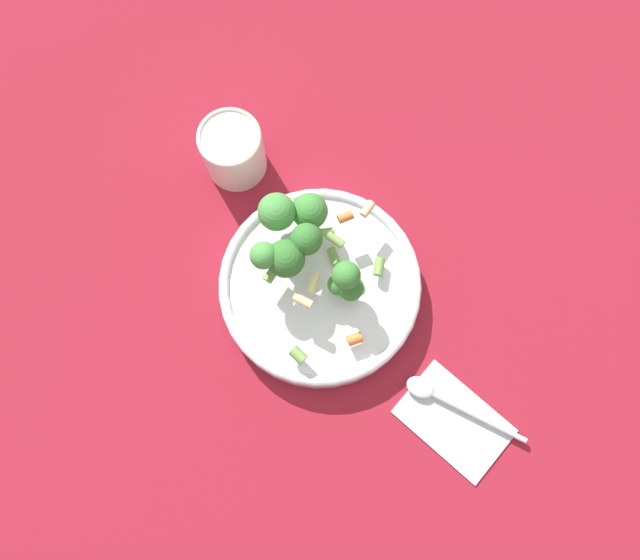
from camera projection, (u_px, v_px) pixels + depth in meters
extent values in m
plane|color=maroon|center=(320.00, 290.00, 0.83)|extent=(3.00, 3.00, 0.00)
cylinder|color=silver|center=(320.00, 287.00, 0.81)|extent=(0.26, 0.26, 0.03)
torus|color=silver|center=(320.00, 284.00, 0.80)|extent=(0.26, 0.26, 0.01)
cylinder|color=#8CB766|center=(310.00, 219.00, 0.80)|extent=(0.02, 0.02, 0.02)
sphere|color=#3D8438|center=(310.00, 211.00, 0.77)|extent=(0.05, 0.05, 0.05)
cylinder|color=#8CB766|center=(278.00, 220.00, 0.79)|extent=(0.02, 0.02, 0.02)
sphere|color=#479342|center=(277.00, 212.00, 0.75)|extent=(0.05, 0.05, 0.05)
cylinder|color=#8CB766|center=(265.00, 261.00, 0.75)|extent=(0.01, 0.01, 0.02)
sphere|color=#479342|center=(264.00, 255.00, 0.73)|extent=(0.03, 0.03, 0.03)
cylinder|color=#8CB766|center=(338.00, 288.00, 0.78)|extent=(0.01, 0.01, 0.01)
sphere|color=#3D8438|center=(338.00, 285.00, 0.76)|extent=(0.03, 0.03, 0.03)
cylinder|color=#8CB766|center=(307.00, 245.00, 0.76)|extent=(0.01, 0.01, 0.01)
sphere|color=#33722D|center=(306.00, 239.00, 0.74)|extent=(0.04, 0.04, 0.04)
cylinder|color=#8CB766|center=(350.00, 291.00, 0.78)|extent=(0.01, 0.01, 0.01)
sphere|color=#33722D|center=(351.00, 288.00, 0.76)|extent=(0.03, 0.03, 0.03)
cylinder|color=#8CB766|center=(287.00, 265.00, 0.77)|extent=(0.02, 0.02, 0.02)
sphere|color=#33722D|center=(286.00, 259.00, 0.74)|extent=(0.05, 0.05, 0.05)
cylinder|color=#8CB766|center=(345.00, 280.00, 0.75)|extent=(0.01, 0.01, 0.02)
sphere|color=#3D8438|center=(346.00, 275.00, 0.73)|extent=(0.03, 0.03, 0.03)
cylinder|color=beige|center=(285.00, 208.00, 0.79)|extent=(0.03, 0.02, 0.01)
cylinder|color=beige|center=(341.00, 280.00, 0.78)|extent=(0.02, 0.02, 0.01)
cylinder|color=beige|center=(311.00, 280.00, 0.76)|extent=(0.03, 0.02, 0.01)
cylinder|color=#729E4C|center=(298.00, 355.00, 0.75)|extent=(0.02, 0.02, 0.01)
cylinder|color=orange|center=(355.00, 339.00, 0.76)|extent=(0.02, 0.02, 0.01)
cylinder|color=#729E4C|center=(335.00, 240.00, 0.76)|extent=(0.02, 0.02, 0.01)
cylinder|color=orange|center=(307.00, 226.00, 0.78)|extent=(0.03, 0.03, 0.01)
cylinder|color=beige|center=(367.00, 209.00, 0.77)|extent=(0.02, 0.02, 0.01)
cylinder|color=#729E4C|center=(325.00, 232.00, 0.77)|extent=(0.02, 0.02, 0.01)
cylinder|color=#729E4C|center=(379.00, 267.00, 0.79)|extent=(0.03, 0.02, 0.01)
cylinder|color=#729E4C|center=(311.00, 235.00, 0.77)|extent=(0.02, 0.02, 0.01)
cylinder|color=orange|center=(345.00, 217.00, 0.77)|extent=(0.02, 0.02, 0.01)
cylinder|color=beige|center=(303.00, 301.00, 0.74)|extent=(0.02, 0.03, 0.01)
cylinder|color=#729E4C|center=(272.00, 273.00, 0.77)|extent=(0.03, 0.02, 0.01)
cylinder|color=#729E4C|center=(334.00, 256.00, 0.79)|extent=(0.02, 0.02, 0.01)
cylinder|color=silver|center=(233.00, 151.00, 0.83)|extent=(0.08, 0.08, 0.08)
torus|color=silver|center=(229.00, 137.00, 0.79)|extent=(0.08, 0.08, 0.01)
cube|color=#B2BCC6|center=(454.00, 421.00, 0.79)|extent=(0.10, 0.15, 0.01)
cylinder|color=silver|center=(479.00, 417.00, 0.78)|extent=(0.05, 0.12, 0.01)
ellipsoid|color=silver|center=(420.00, 387.00, 0.79)|extent=(0.04, 0.04, 0.01)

